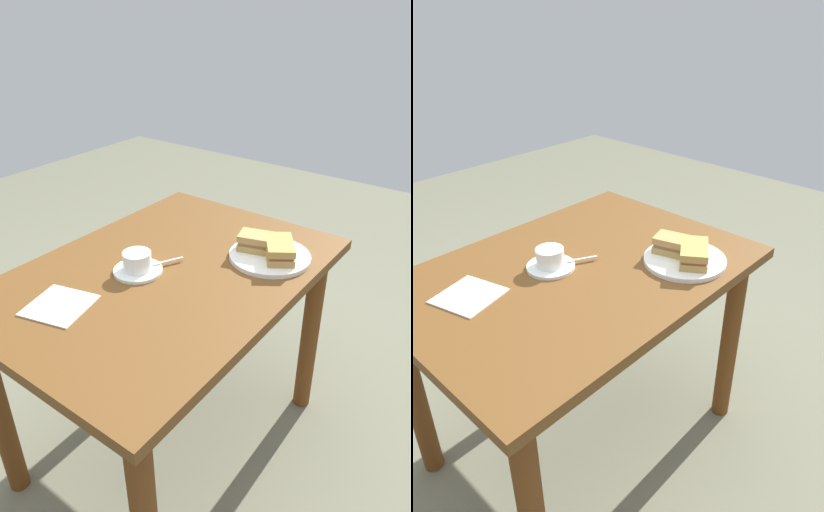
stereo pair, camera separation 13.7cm
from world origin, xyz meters
The scene contains 9 objects.
ground_plane centered at (0.00, 0.00, 0.00)m, with size 6.00×6.00×0.00m, color #6C6C56.
dining_table centered at (0.00, 0.00, 0.58)m, with size 1.01×0.72×0.71m.
sandwich_plate centered at (-0.24, 0.21, 0.71)m, with size 0.25×0.25×0.01m, color white.
sandwich_front centered at (-0.24, 0.24, 0.75)m, with size 0.15×0.14×0.05m.
sandwich_back centered at (-0.24, 0.16, 0.75)m, with size 0.10×0.13×0.05m.
coffee_saucer centered at (0.05, -0.06, 0.71)m, with size 0.14×0.14×0.01m, color white.
coffee_cup centered at (0.05, -0.06, 0.74)m, with size 0.10×0.08×0.05m.
spoon centered at (-0.01, -0.02, 0.72)m, with size 0.09×0.06×0.01m.
napkin centered at (0.30, -0.10, 0.71)m, with size 0.15×0.15×0.00m, color white.
Camera 1 is at (0.87, 0.78, 1.40)m, focal length 32.98 mm.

